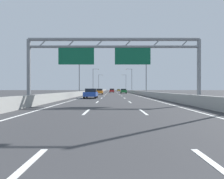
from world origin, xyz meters
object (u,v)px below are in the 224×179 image
Objects in this scene: blue_car at (91,93)px; silver_car at (113,90)px; green_car at (124,91)px; streetlamp_left_mid at (80,72)px; streetlamp_right_mid at (145,72)px; red_car at (112,91)px; streetlamp_left_distant at (99,82)px; sign_gantry at (112,54)px; yellow_car at (118,90)px; streetlamp_right_far at (131,79)px; orange_car at (100,91)px; streetlamp_left_far at (94,79)px; streetlamp_right_distant at (126,82)px.

silver_car is at bearing 87.07° from blue_car.
blue_car reaches higher than green_car.
streetlamp_left_mid is 2.26× the size of green_car.
streetlamp_right_mid reaches higher than red_car.
streetlamp_left_distant is at bearing 92.93° from blue_car.
sign_gantry is 89.70m from streetlamp_left_distant.
streetlamp_left_distant is at bearing -149.61° from yellow_car.
streetlamp_right_mid is at bearing -90.00° from streetlamp_right_far.
streetlamp_right_far is at bearing 64.90° from streetlamp_left_mid.
streetlamp_left_far is at bearing 99.02° from orange_car.
yellow_car is (11.16, 6.54, -4.69)m from streetlamp_left_distant.
sign_gantry reaches higher than blue_car.
streetlamp_left_far is 2.26× the size of green_car.
blue_car is at bearing -94.25° from red_car.
streetlamp_left_far and streetlamp_right_distant have the same top height.
streetlamp_right_mid is 35.19m from streetlamp_left_far.
streetlamp_right_far is 35.19m from streetlamp_left_distant.
green_car is at bearing -71.81° from red_car.
streetlamp_right_far is at bearing 90.00° from streetlamp_right_mid.
red_car is 0.99× the size of orange_car.
silver_car is 1.04× the size of green_car.
sign_gantry is at bearing -92.33° from yellow_car.
streetlamp_left_distant is 14.93m from streetlamp_right_distant.
streetlamp_right_distant is at bearing 77.17° from red_car.
streetlamp_left_distant is (0.00, 31.87, 0.00)m from streetlamp_left_far.
sign_gantry is 44.20m from green_car.
silver_car is 0.98× the size of orange_car.
sign_gantry is 3.79× the size of red_car.
green_car is (3.45, -39.18, 0.02)m from silver_car.
green_car is 0.96× the size of red_car.
streetlamp_left_mid and streetlamp_right_far have the same top height.
streetlamp_left_distant is 57.08m from orange_car.
streetlamp_left_distant is 2.26× the size of green_car.
streetlamp_left_mid is 2.16× the size of red_car.
streetlamp_left_far is 2.13× the size of orange_car.
streetlamp_right_far and streetlamp_left_distant have the same top height.
orange_car is at bearing -98.12° from red_car.
streetlamp_left_mid is at bearing -97.55° from silver_car.
streetlamp_left_distant reaches higher than red_car.
streetlamp_right_far is (14.93, 31.87, 0.00)m from streetlamp_left_mid.
streetlamp_right_far is 2.13× the size of orange_car.
blue_car is (3.97, -77.56, -4.62)m from streetlamp_left_distant.
streetlamp_right_distant is 78.47m from blue_car.
streetlamp_left_far is 35.19m from streetlamp_right_distant.
silver_car is at bearing 95.03° from green_car.
streetlamp_right_distant is 2.16× the size of red_car.
streetlamp_left_distant is (-7.26, 89.41, 0.57)m from sign_gantry.
red_car reaches higher than blue_car.
yellow_car is at bearing 74.64° from silver_car.
green_car is (11.05, 18.18, -4.64)m from streetlamp_left_mid.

